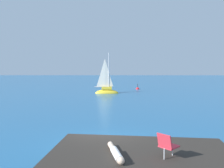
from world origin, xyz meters
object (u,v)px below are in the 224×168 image
Objects in this scene: sailboat_near at (107,91)px; person_sunbather at (116,153)px; beach_chair at (167,144)px; marker_buoy at (138,89)px.

sailboat_near is 3.43× the size of person_sunbather.
beach_chair reaches higher than person_sunbather.
beach_chair is at bearing -84.98° from sailboat_near.
sailboat_near is 24.55m from person_sunbather.
sailboat_near is 7.50× the size of beach_chair.
beach_chair reaches higher than marker_buoy.
person_sunbather is (1.07, -24.52, 0.68)m from sailboat_near.
beach_chair is (1.58, -0.10, 0.33)m from person_sunbather.
beach_chair is (2.65, -24.62, 1.01)m from sailboat_near.
sailboat_near reaches higher than beach_chair.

